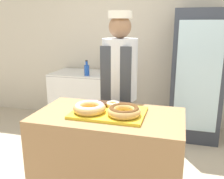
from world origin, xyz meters
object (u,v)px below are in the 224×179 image
object	(u,v)px
donut_mini_center	(113,104)
bottle_blue	(107,69)
baker_person	(119,91)
bottle_orange	(105,65)
donut_chocolate_glaze	(124,111)
serving_tray	(109,113)
chest_freezer	(86,99)
brownie_back_right	(124,105)
beverage_fridge	(197,76)
bottle_blue_b	(87,70)
bottle_orange_b	(107,71)
brownie_back_left	(102,104)
donut_light_glaze	(90,107)

from	to	relation	value
donut_mini_center	bottle_blue	bearing A→B (deg)	108.84
baker_person	bottle_orange	world-z (taller)	baker_person
donut_chocolate_glaze	donut_mini_center	size ratio (longest dim) A/B	2.10
serving_tray	chest_freezer	xyz separation A→B (m)	(-0.89, 1.75, -0.46)
brownie_back_right	chest_freezer	distance (m)	1.96
brownie_back_right	beverage_fridge	distance (m)	1.74
chest_freezer	bottle_blue_b	bearing A→B (deg)	-61.97
serving_tray	bottle_orange_b	bearing A→B (deg)	107.04
brownie_back_left	serving_tray	bearing A→B (deg)	-53.98
serving_tray	bottle_orange	bearing A→B (deg)	107.77
serving_tray	bottle_blue_b	size ratio (longest dim) A/B	2.57
serving_tray	brownie_back_left	bearing A→B (deg)	126.02
donut_chocolate_glaze	brownie_back_right	size ratio (longest dim) A/B	2.64
beverage_fridge	bottle_orange	xyz separation A→B (m)	(-1.39, 0.24, 0.06)
bottle_orange	baker_person	bearing A→B (deg)	-67.23
donut_chocolate_glaze	bottle_blue_b	distance (m)	1.85
serving_tray	donut_light_glaze	world-z (taller)	donut_light_glaze
donut_chocolate_glaze	baker_person	size ratio (longest dim) A/B	0.15
serving_tray	donut_mini_center	distance (m)	0.13
donut_mini_center	brownie_back_right	bearing A→B (deg)	0.00
beverage_fridge	bottle_blue_b	xyz separation A→B (m)	(-1.54, -0.20, 0.05)
donut_mini_center	bottle_orange	world-z (taller)	bottle_orange
donut_light_glaze	bottle_blue_b	xyz separation A→B (m)	(-0.65, 1.60, -0.01)
brownie_back_right	donut_light_glaze	bearing A→B (deg)	-141.43
brownie_back_right	donut_chocolate_glaze	bearing A→B (deg)	-76.17
donut_chocolate_glaze	brownie_back_right	distance (m)	0.19
donut_mini_center	chest_freezer	xyz separation A→B (m)	(-0.89, 1.62, -0.50)
donut_light_glaze	brownie_back_left	xyz separation A→B (m)	(0.05, 0.19, -0.02)
brownie_back_left	brownie_back_right	size ratio (longest dim) A/B	1.00
donut_light_glaze	beverage_fridge	bearing A→B (deg)	63.59
baker_person	bottle_blue	world-z (taller)	baker_person
donut_chocolate_glaze	bottle_orange_b	distance (m)	1.66
baker_person	bottle_blue_b	size ratio (longest dim) A/B	7.61
baker_person	bottle_orange	size ratio (longest dim) A/B	7.24
serving_tray	baker_person	xyz separation A→B (m)	(-0.07, 0.63, 0.01)
baker_person	bottle_blue	size ratio (longest dim) A/B	6.72
donut_chocolate_glaze	chest_freezer	xyz separation A→B (m)	(-1.03, 1.80, -0.52)
brownie_back_right	baker_person	world-z (taller)	baker_person
baker_person	beverage_fridge	world-z (taller)	beverage_fridge
bottle_orange	brownie_back_left	bearing A→B (deg)	-73.72
brownie_back_left	brownie_back_right	bearing A→B (deg)	0.00
donut_light_glaze	bottle_orange_b	xyz separation A→B (m)	(-0.32, 1.55, -0.00)
brownie_back_right	bottle_blue	world-z (taller)	bottle_blue
bottle_blue_b	donut_light_glaze	bearing A→B (deg)	-67.99
brownie_back_left	beverage_fridge	size ratio (longest dim) A/B	0.06
donut_mini_center	bottle_blue	world-z (taller)	bottle_blue
serving_tray	donut_chocolate_glaze	xyz separation A→B (m)	(0.14, -0.06, 0.05)
donut_mini_center	bottle_blue_b	size ratio (longest dim) A/B	0.55
brownie_back_left	bottle_blue	bearing A→B (deg)	105.52
bottle_blue	bottle_blue_b	bearing A→B (deg)	-166.14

